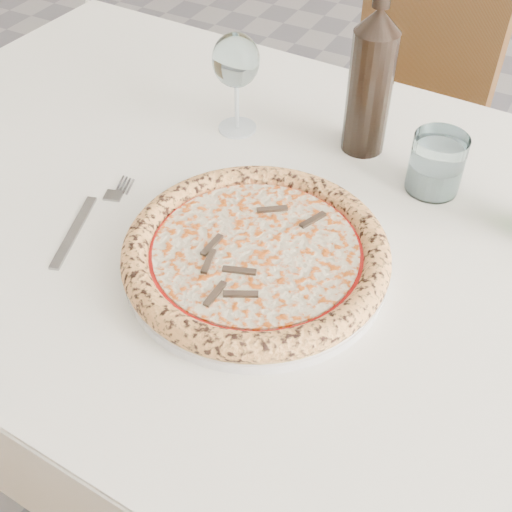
% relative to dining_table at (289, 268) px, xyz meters
% --- Properties ---
extents(floor, '(5.00, 6.00, 0.02)m').
position_rel_dining_table_xyz_m(floor, '(-0.17, 0.07, -0.68)').
color(floor, '#4C4C56').
rests_on(floor, ground).
extents(dining_table, '(1.47, 0.91, 0.76)m').
position_rel_dining_table_xyz_m(dining_table, '(0.00, 0.00, 0.00)').
color(dining_table, brown).
rests_on(dining_table, floor).
extents(chair_far, '(0.44, 0.44, 0.93)m').
position_rel_dining_table_xyz_m(chair_far, '(-0.08, 0.83, -0.14)').
color(chair_far, brown).
rests_on(chair_far, floor).
extents(plate, '(0.32, 0.32, 0.02)m').
position_rel_dining_table_xyz_m(plate, '(-0.00, -0.10, 0.10)').
color(plate, white).
rests_on(plate, dining_table).
extents(pizza, '(0.33, 0.33, 0.03)m').
position_rel_dining_table_xyz_m(pizza, '(-0.00, -0.10, 0.12)').
color(pizza, tan).
rests_on(pizza, plate).
extents(fork, '(0.06, 0.20, 0.00)m').
position_rel_dining_table_xyz_m(fork, '(-0.24, -0.13, 0.09)').
color(fork, gray).
rests_on(fork, dining_table).
extents(wine_glass, '(0.07, 0.07, 0.16)m').
position_rel_dining_table_xyz_m(wine_glass, '(-0.17, 0.16, 0.20)').
color(wine_glass, silver).
rests_on(wine_glass, dining_table).
extents(tumbler, '(0.08, 0.08, 0.08)m').
position_rel_dining_table_xyz_m(tumbler, '(0.14, 0.16, 0.13)').
color(tumbler, silver).
rests_on(tumbler, dining_table).
extents(wine_bottle, '(0.06, 0.06, 0.26)m').
position_rel_dining_table_xyz_m(wine_bottle, '(0.02, 0.21, 0.20)').
color(wine_bottle, black).
rests_on(wine_bottle, dining_table).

